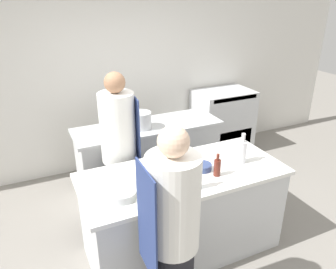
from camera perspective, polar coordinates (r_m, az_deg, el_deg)
ground_plane at (r=3.66m, az=2.45°, el=-18.96°), size 16.00×16.00×0.00m
wall_back at (r=4.80m, az=-9.15°, el=10.48°), size 8.00×0.06×2.80m
prep_counter at (r=3.36m, az=2.58°, el=-13.25°), size 1.96×0.86×0.91m
pass_counter at (r=4.37m, az=-3.34°, el=-3.88°), size 1.89×0.62×0.91m
oven_range at (r=5.42m, az=9.41°, el=2.21°), size 0.91×0.62×1.03m
chef_at_prep_near at (r=2.46m, az=0.76°, el=-17.46°), size 0.39×0.38×1.72m
chef_at_stove at (r=3.54m, az=-8.41°, el=-3.27°), size 0.40×0.38×1.77m
bottle_olive_oil at (r=2.66m, az=-1.97°, el=-10.11°), size 0.07×0.07×0.23m
bottle_vinegar at (r=3.05m, az=8.57°, el=-5.62°), size 0.06×0.06×0.22m
bottle_wine at (r=3.30m, az=12.77°, el=-2.84°), size 0.09×0.09×0.31m
bottle_cooking_oil at (r=2.82m, az=4.81°, el=-7.32°), size 0.07×0.07×0.30m
bowl_mixing_large at (r=2.94m, az=-3.89°, el=-7.70°), size 0.25×0.25×0.07m
bowl_prep_small at (r=2.77m, az=-7.98°, el=-10.25°), size 0.24×0.24×0.07m
bowl_ceramic_blue at (r=3.16m, az=6.07°, el=-5.62°), size 0.17×0.17×0.06m
cup at (r=2.86m, az=0.30°, el=-8.64°), size 0.07×0.07×0.08m
cutting_board at (r=3.16m, az=0.41°, el=-5.91°), size 0.37×0.27×0.01m
stockpot at (r=4.05m, az=-4.69°, el=2.47°), size 0.25×0.25×0.21m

